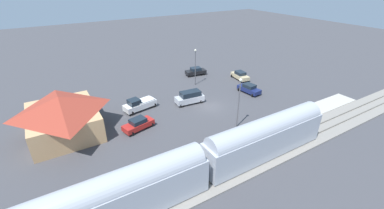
% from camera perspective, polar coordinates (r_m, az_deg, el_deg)
% --- Properties ---
extents(ground_plane, '(200.00, 200.00, 0.00)m').
position_cam_1_polar(ground_plane, '(43.28, 4.22, -0.49)').
color(ground_plane, '#424247').
extents(railway_track, '(4.80, 70.00, 0.30)m').
position_cam_1_polar(railway_track, '(34.57, 17.81, -9.56)').
color(railway_track, gray).
rests_on(railway_track, ground).
extents(platform, '(3.20, 46.00, 0.30)m').
position_cam_1_polar(platform, '(36.68, 13.26, -6.47)').
color(platform, '#B7B2A8').
rests_on(platform, ground).
extents(station_building, '(11.32, 9.40, 5.64)m').
position_cam_1_polar(station_building, '(39.02, -27.01, -2.05)').
color(station_building, tan).
rests_on(station_building, ground).
extents(pedestrian_on_platform, '(0.36, 0.36, 1.71)m').
position_cam_1_polar(pedestrian_on_platform, '(35.68, 12.61, -5.27)').
color(pedestrian_on_platform, '#23284C').
rests_on(pedestrian_on_platform, platform).
extents(sedan_navy, '(4.67, 2.63, 1.74)m').
position_cam_1_polar(sedan_navy, '(49.10, 12.65, 3.50)').
color(sedan_navy, navy).
rests_on(sedan_navy, ground).
extents(suv_silver, '(2.38, 5.05, 2.22)m').
position_cam_1_polar(suv_silver, '(43.88, -0.49, 1.67)').
color(suv_silver, silver).
rests_on(suv_silver, ground).
extents(pickup_white, '(2.94, 5.67, 2.14)m').
position_cam_1_polar(pickup_white, '(42.64, -11.69, 0.09)').
color(pickup_white, white).
rests_on(pickup_white, ground).
extents(sedan_red, '(2.86, 4.81, 1.74)m').
position_cam_1_polar(sedan_red, '(37.41, -11.94, -4.29)').
color(sedan_red, red).
rests_on(sedan_red, ground).
extents(sedan_black, '(2.48, 4.72, 1.74)m').
position_cam_1_polar(sedan_black, '(56.85, 0.84, 7.45)').
color(sedan_black, black).
rests_on(sedan_black, ground).
extents(sedan_tan, '(4.66, 2.62, 1.74)m').
position_cam_1_polar(sedan_tan, '(55.35, 10.71, 6.41)').
color(sedan_tan, '#C6B284').
rests_on(sedan_tan, ground).
extents(light_pole_near_platform, '(0.44, 0.44, 7.60)m').
position_cam_1_polar(light_pole_near_platform, '(35.91, 10.50, 1.58)').
color(light_pole_near_platform, '#515156').
rests_on(light_pole_near_platform, ground).
extents(light_pole_lot_center, '(0.44, 0.44, 7.29)m').
position_cam_1_polar(light_pole_lot_center, '(50.38, 0.75, 9.34)').
color(light_pole_lot_center, '#515156').
rests_on(light_pole_lot_center, ground).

